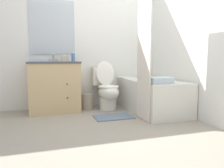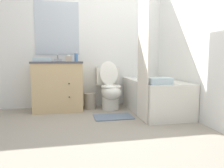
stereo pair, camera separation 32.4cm
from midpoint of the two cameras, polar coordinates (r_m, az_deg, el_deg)
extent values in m
plane|color=gray|center=(2.74, -0.05, -12.21)|extent=(14.00, 14.00, 0.00)
cube|color=silver|center=(4.15, -6.75, 11.62)|extent=(8.00, 0.05, 2.50)
cube|color=#B2BCC6|center=(4.07, -17.68, 13.93)|extent=(0.77, 0.01, 0.93)
cube|color=silver|center=(3.83, 14.08, 11.89)|extent=(0.05, 2.56, 2.50)
cube|color=tan|center=(3.80, -17.15, -0.93)|extent=(0.81, 0.52, 0.81)
cube|color=#4C4C51|center=(3.77, -17.37, 5.39)|extent=(0.83, 0.54, 0.03)
cylinder|color=silver|center=(3.78, -17.35, 4.79)|extent=(0.29, 0.29, 0.10)
sphere|color=#382D23|center=(3.53, -14.22, -0.07)|extent=(0.02, 0.02, 0.02)
sphere|color=#382D23|center=(3.56, -14.12, -3.55)|extent=(0.02, 0.02, 0.02)
cylinder|color=silver|center=(3.96, -17.40, 5.94)|extent=(0.04, 0.04, 0.04)
cylinder|color=silver|center=(3.92, -17.43, 6.84)|extent=(0.02, 0.11, 0.09)
cylinder|color=silver|center=(3.96, -18.20, 5.94)|extent=(0.03, 0.03, 0.04)
cylinder|color=silver|center=(3.96, -16.60, 6.00)|extent=(0.03, 0.03, 0.04)
cylinder|color=silver|center=(3.85, -3.53, -4.99)|extent=(0.30, 0.30, 0.22)
ellipsoid|color=silver|center=(3.75, -3.33, -2.17)|extent=(0.35, 0.47, 0.26)
torus|color=silver|center=(3.74, -3.34, -0.72)|extent=(0.35, 0.35, 0.04)
cube|color=silver|center=(4.04, -4.49, 2.13)|extent=(0.42, 0.18, 0.32)
ellipsoid|color=silver|center=(3.93, -4.12, 2.79)|extent=(0.33, 0.14, 0.44)
cube|color=silver|center=(3.73, 7.94, -2.99)|extent=(0.72, 1.42, 0.53)
cube|color=#A5A7A2|center=(3.70, 8.00, 0.98)|extent=(0.60, 1.30, 0.01)
cube|color=silver|center=(3.13, 5.42, 9.05)|extent=(0.02, 0.42, 2.03)
cylinder|color=gray|center=(3.88, -8.95, -4.52)|extent=(0.22, 0.22, 0.28)
cube|color=beige|center=(3.85, -14.62, 6.38)|extent=(0.11, 0.14, 0.09)
ellipsoid|color=white|center=(3.86, -14.64, 7.22)|extent=(0.05, 0.04, 0.03)
cylinder|color=#4C7AB2|center=(3.75, -12.59, 6.78)|extent=(0.06, 0.06, 0.13)
cylinder|color=silver|center=(3.75, -12.62, 8.04)|extent=(0.03, 0.03, 0.03)
cube|color=silver|center=(3.65, -21.08, 5.99)|extent=(0.28, 0.14, 0.07)
cube|color=silver|center=(3.16, 9.50, 0.94)|extent=(0.32, 0.25, 0.09)
cube|color=slate|center=(3.35, -2.39, -8.58)|extent=(0.58, 0.36, 0.02)
camera|label=1|loc=(0.16, -92.81, -0.32)|focal=35.00mm
camera|label=2|loc=(0.16, 87.19, 0.32)|focal=35.00mm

